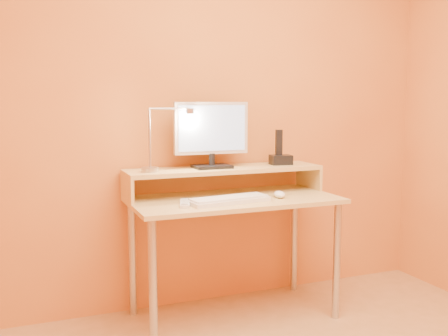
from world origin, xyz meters
name	(u,v)px	position (x,y,z in m)	size (l,w,h in m)	color
wall_back	(214,106)	(0.00, 1.50, 1.25)	(3.00, 0.04, 2.50)	orange
desk_leg_fl	(153,286)	(-0.55, 0.93, 0.35)	(0.04, 0.04, 0.69)	#B4B4B9
desk_leg_fr	(337,261)	(0.55, 0.93, 0.35)	(0.04, 0.04, 0.69)	#B4B4B9
desk_leg_bl	(132,258)	(-0.55, 1.43, 0.35)	(0.04, 0.04, 0.69)	#B4B4B9
desk_leg_br	(294,240)	(0.55, 1.43, 0.35)	(0.04, 0.04, 0.69)	#B4B4B9
desk_lower	(234,200)	(0.00, 1.18, 0.71)	(1.20, 0.60, 0.03)	#E6BF6E
shelf_riser_left	(127,188)	(-0.59, 1.33, 0.79)	(0.02, 0.30, 0.14)	#E6BF6E
shelf_riser_right	(309,177)	(0.59, 1.33, 0.79)	(0.02, 0.30, 0.14)	#E6BF6E
desk_shelf	(224,169)	(0.00, 1.33, 0.87)	(1.20, 0.30, 0.03)	#E6BF6E
monitor_foot	(212,166)	(-0.08, 1.33, 0.89)	(0.22, 0.16, 0.02)	black
monitor_neck	(212,159)	(-0.08, 1.33, 0.93)	(0.04, 0.04, 0.07)	black
monitor_panel	(211,128)	(-0.08, 1.34, 1.12)	(0.45, 0.04, 0.31)	silver
monitor_back	(210,128)	(-0.08, 1.36, 1.12)	(0.41, 0.01, 0.26)	black
monitor_screen	(212,128)	(-0.08, 1.32, 1.12)	(0.41, 0.00, 0.27)	#8EA8D3
lamp_base	(150,170)	(-0.46, 1.30, 0.89)	(0.10, 0.10, 0.03)	#B4B4B9
lamp_post	(150,138)	(-0.46, 1.30, 1.07)	(0.01, 0.01, 0.33)	#B4B4B9
lamp_arm	(170,109)	(-0.34, 1.30, 1.24)	(0.01, 0.01, 0.24)	#B4B4B9
lamp_head	(190,111)	(-0.22, 1.30, 1.22)	(0.04, 0.04, 0.03)	#B4B4B9
lamp_bulb	(190,114)	(-0.22, 1.30, 1.20)	(0.03, 0.03, 0.00)	#FFEAC6
phone_dock	(281,160)	(0.39, 1.33, 0.91)	(0.13, 0.10, 0.06)	black
phone_handset	(279,142)	(0.37, 1.33, 1.02)	(0.04, 0.03, 0.16)	black
phone_led	(291,160)	(0.43, 1.28, 0.91)	(0.01, 0.00, 0.04)	#3380EE
keyboard	(229,201)	(-0.08, 1.05, 0.73)	(0.46, 0.15, 0.02)	white
mouse	(280,194)	(0.25, 1.08, 0.74)	(0.06, 0.11, 0.04)	white
remote_control	(185,204)	(-0.33, 1.07, 0.73)	(0.05, 0.19, 0.02)	white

